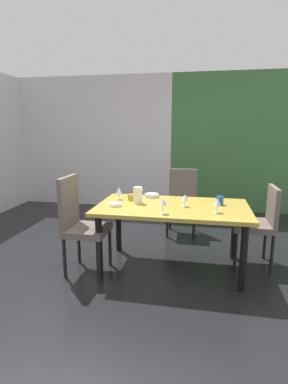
# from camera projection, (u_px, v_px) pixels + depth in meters

# --- Properties ---
(ground_plane) EXTENTS (5.85, 6.05, 0.02)m
(ground_plane) POSITION_uv_depth(u_px,v_px,m) (116.00, 278.00, 3.20)
(ground_plane) COLOR black
(back_panel_interior) EXTENTS (3.19, 0.10, 2.55)m
(back_panel_interior) POSITION_uv_depth(u_px,v_px,m) (92.00, 143.00, 6.04)
(back_panel_interior) COLOR silver
(back_panel_interior) RESTS_ON ground_plane
(garden_window_panel) EXTENTS (2.66, 0.10, 2.55)m
(garden_window_panel) POSITION_uv_depth(u_px,v_px,m) (243.00, 144.00, 5.50)
(garden_window_panel) COLOR #3E703B
(garden_window_panel) RESTS_ON ground_plane
(dining_table) EXTENTS (1.65, 0.95, 0.73)m
(dining_table) POSITION_uv_depth(u_px,v_px,m) (172.00, 213.00, 3.29)
(dining_table) COLOR #AE9337
(dining_table) RESTS_ON ground_plane
(chair_left_near) EXTENTS (0.44, 0.44, 1.06)m
(chair_left_near) POSITION_uv_depth(u_px,v_px,m) (79.00, 220.00, 3.24)
(chair_left_near) COLOR #655851
(chair_left_near) RESTS_ON ground_plane
(chair_head_far) EXTENTS (0.44, 0.45, 0.96)m
(chair_head_far) POSITION_uv_depth(u_px,v_px,m) (182.00, 197.00, 4.48)
(chair_head_far) COLOR #655851
(chair_head_far) RESTS_ON ground_plane
(chair_right_far) EXTENTS (0.44, 0.44, 0.93)m
(chair_right_far) POSITION_uv_depth(u_px,v_px,m) (260.00, 220.00, 3.39)
(chair_right_far) COLOR #655851
(chair_right_far) RESTS_ON ground_plane
(wine_glass_right) EXTENTS (0.07, 0.07, 0.15)m
(wine_glass_right) POSITION_uv_depth(u_px,v_px,m) (217.00, 202.00, 2.98)
(wine_glass_right) COLOR silver
(wine_glass_right) RESTS_ON dining_table
(wine_glass_south) EXTENTS (0.07, 0.07, 0.15)m
(wine_glass_south) POSITION_uv_depth(u_px,v_px,m) (119.00, 191.00, 3.54)
(wine_glass_south) COLOR silver
(wine_glass_south) RESTS_ON dining_table
(wine_glass_center) EXTENTS (0.08, 0.08, 0.16)m
(wine_glass_center) POSITION_uv_depth(u_px,v_px,m) (163.00, 202.00, 2.94)
(wine_glass_center) COLOR silver
(wine_glass_center) RESTS_ON dining_table
(wine_glass_west) EXTENTS (0.07, 0.07, 0.13)m
(wine_glass_west) POSITION_uv_depth(u_px,v_px,m) (185.00, 198.00, 3.22)
(wine_glass_west) COLOR silver
(wine_glass_west) RESTS_ON dining_table
(serving_bowl_near_shelf) EXTENTS (0.17, 0.17, 0.04)m
(serving_bowl_near_shelf) POSITION_uv_depth(u_px,v_px,m) (152.00, 195.00, 3.68)
(serving_bowl_near_shelf) COLOR silver
(serving_bowl_near_shelf) RESTS_ON dining_table
(serving_bowl_north) EXTENTS (0.13, 0.13, 0.04)m
(serving_bowl_north) POSITION_uv_depth(u_px,v_px,m) (115.00, 205.00, 3.25)
(serving_bowl_north) COLOR white
(serving_bowl_north) RESTS_ON dining_table
(cup_left) EXTENTS (0.08, 0.08, 0.07)m
(cup_left) POSITION_uv_depth(u_px,v_px,m) (131.00, 197.00, 3.51)
(cup_left) COLOR #A78D22
(cup_left) RESTS_ON dining_table
(cup_east) EXTENTS (0.08, 0.08, 0.10)m
(cup_east) POSITION_uv_depth(u_px,v_px,m) (220.00, 201.00, 3.31)
(cup_east) COLOR #194A98
(cup_east) RESTS_ON dining_table
(pitcher_near_window) EXTENTS (0.12, 0.10, 0.19)m
(pitcher_near_window) POSITION_uv_depth(u_px,v_px,m) (138.00, 195.00, 3.36)
(pitcher_near_window) COLOR silver
(pitcher_near_window) RESTS_ON dining_table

